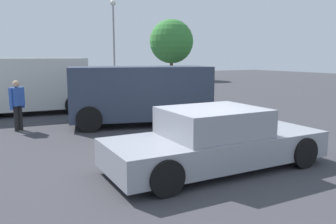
% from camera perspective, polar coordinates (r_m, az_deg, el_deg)
% --- Properties ---
extents(ground_plane, '(80.00, 80.00, 0.00)m').
position_cam_1_polar(ground_plane, '(7.34, 4.73, -9.10)').
color(ground_plane, '#38383D').
extents(sedan_foreground, '(4.69, 2.02, 1.26)m').
position_cam_1_polar(sedan_foreground, '(7.19, 7.83, -4.73)').
color(sedan_foreground, gray).
rests_on(sedan_foreground, ground_plane).
extents(dog, '(0.53, 0.47, 0.43)m').
position_cam_1_polar(dog, '(10.03, 6.89, -2.62)').
color(dog, olive).
rests_on(dog, ground_plane).
extents(van_white, '(5.03, 2.65, 2.23)m').
position_cam_1_polar(van_white, '(15.11, -22.84, 4.28)').
color(van_white, silver).
rests_on(van_white, ground_plane).
extents(suv_dark, '(4.97, 3.14, 1.97)m').
position_cam_1_polar(suv_dark, '(11.74, -4.61, 3.15)').
color(suv_dark, '#2D384C').
rests_on(suv_dark, ground_plane).
extents(pedestrian, '(0.47, 0.43, 1.57)m').
position_cam_1_polar(pedestrian, '(11.64, -23.66, 1.64)').
color(pedestrian, black).
rests_on(pedestrian, ground_plane).
extents(light_post_mid, '(0.44, 0.44, 6.59)m').
position_cam_1_polar(light_post_mid, '(27.87, -8.98, 13.47)').
color(light_post_mid, gray).
rests_on(light_post_mid, ground_plane).
extents(tree_back_center, '(4.34, 4.34, 5.96)m').
position_cam_1_polar(tree_back_center, '(34.98, 0.57, 11.57)').
color(tree_back_center, brown).
rests_on(tree_back_center, ground_plane).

